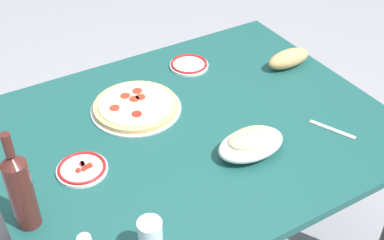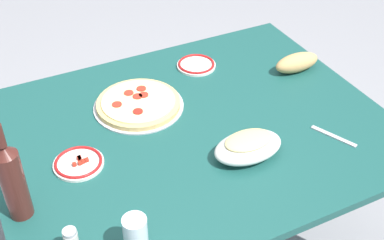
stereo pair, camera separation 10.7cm
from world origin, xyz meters
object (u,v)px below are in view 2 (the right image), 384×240
Objects in this scene: pepperoni_pizza at (138,104)px; bread_loaf at (297,63)px; water_glass at (136,234)px; dining_table at (192,147)px; baked_pasta_dish at (248,146)px; side_plate_near at (79,163)px; wine_bottle at (12,180)px; side_plate_far at (196,65)px.

bread_loaf is (0.68, -0.05, 0.02)m from pepperoni_pizza.
water_glass reaches higher than bread_loaf.
bread_loaf is at bearing 14.58° from dining_table.
pepperoni_pizza is 0.47m from baked_pasta_dish.
bread_loaf reaches higher than dining_table.
side_plate_near is 0.83× the size of bread_loaf.
side_plate_far is at bearing 31.06° from wine_bottle.
water_glass is (-0.25, -0.61, 0.04)m from pepperoni_pizza.
side_plate_near reaches higher than dining_table.
pepperoni_pizza is at bearing 122.80° from dining_table.
baked_pasta_dish is at bearing -99.73° from side_plate_far.
baked_pasta_dish is 0.58m from side_plate_far.
water_glass reaches higher than side_plate_far.
pepperoni_pizza is 0.62m from wine_bottle.
water_glass is (-0.37, -0.41, 0.15)m from dining_table.
baked_pasta_dish is at bearing -65.87° from dining_table.
dining_table is at bearing -118.94° from side_plate_far.
bread_loaf is (0.45, 0.36, -0.00)m from baked_pasta_dish.
baked_pasta_dish is 0.56m from side_plate_near.
side_plate_far is 0.41m from bread_loaf.
pepperoni_pizza is at bearing 33.96° from wine_bottle.
water_glass is at bearing -112.11° from pepperoni_pizza.
side_plate_near is at bearing 158.56° from baked_pasta_dish.
water_glass is at bearing -46.61° from wine_bottle.
baked_pasta_dish is (0.22, -0.41, 0.03)m from pepperoni_pizza.
bread_loaf is (0.97, 0.16, 0.03)m from side_plate_near.
dining_table is 11.85× the size of water_glass.
dining_table is at bearing -165.42° from bread_loaf.
side_plate_far reaches higher than dining_table.
pepperoni_pizza is at bearing 67.89° from water_glass.
side_plate_far is at bearing 80.27° from baked_pasta_dish.
pepperoni_pizza is 0.36m from side_plate_far.
side_plate_far is (0.57, 0.77, -0.05)m from water_glass.
side_plate_near is 0.98m from bread_loaf.
side_plate_far is (0.62, 0.37, -0.00)m from side_plate_near.
bread_loaf is at bearing 31.00° from water_glass.
pepperoni_pizza reaches higher than side_plate_far.
pepperoni_pizza is 1.41× the size of baked_pasta_dish.
wine_bottle is at bearing 174.03° from baked_pasta_dish.
bread_loaf reaches higher than side_plate_far.
water_glass is 1.08m from bread_loaf.
wine_bottle is at bearing -148.94° from side_plate_far.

